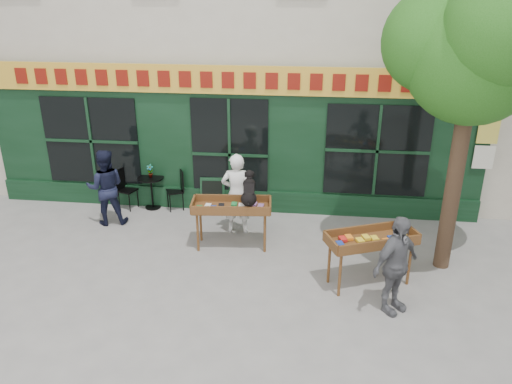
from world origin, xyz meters
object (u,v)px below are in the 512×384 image
man_right (396,265)px  man_left (106,187)px  book_cart_center (232,208)px  bistro_table (151,186)px  dog (249,188)px  woman (237,194)px  book_cart_right (371,241)px

man_right → man_left: bearing=113.4°
book_cart_center → bistro_table: book_cart_center is taller
man_right → bistro_table: size_ratio=2.16×
dog → woman: woman is taller
dog → woman: 0.89m
woman → dog: bearing=111.4°
dog → man_right: (2.52, -1.76, -0.47)m
dog → book_cart_right: 2.48m
woman → book_cart_right: bearing=141.3°
bistro_table → book_cart_right: bearing=-29.6°
woman → book_cart_right: 3.09m
dog → woman: bearing=111.4°
book_cart_right → bistro_table: bearing=127.8°
dog → woman: size_ratio=0.35×
book_cart_center → man_right: (2.87, -1.81, -0.00)m
dog → man_left: size_ratio=0.36×
dog → man_left: man_left is taller
dog → bistro_table: size_ratio=0.79×
bistro_table → man_right: bearing=-34.3°
book_cart_center → bistro_table: 2.71m
dog → man_left: 3.33m
book_cart_center → man_right: man_right is taller
book_cart_center → woman: bearing=84.9°
dog → woman: (-0.35, 0.70, -0.43)m
book_cart_center → bistro_table: bearing=137.9°
dog → book_cart_right: size_ratio=0.37×
woman → man_left: 2.85m
dog → bistro_table: bearing=141.1°
woman → bistro_table: (-2.15, 0.97, -0.32)m
dog → bistro_table: (-2.50, 1.67, -0.75)m
dog → book_cart_right: dog is taller
man_left → man_right: bearing=139.6°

